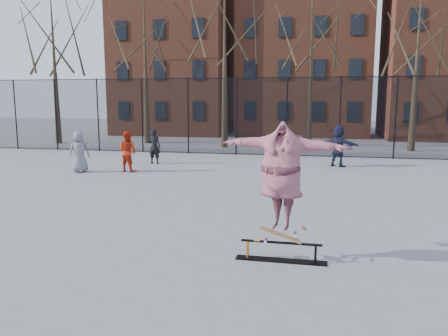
% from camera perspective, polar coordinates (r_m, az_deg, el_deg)
% --- Properties ---
extents(ground, '(100.00, 100.00, 0.00)m').
position_cam_1_polar(ground, '(10.16, -3.97, -7.63)').
color(ground, slate).
extents(skate_rail, '(1.65, 0.25, 0.36)m').
position_cam_1_polar(skate_rail, '(8.12, 7.45, -10.98)').
color(skate_rail, black).
rests_on(skate_rail, ground).
extents(skateboard, '(0.85, 0.20, 0.10)m').
position_cam_1_polar(skateboard, '(8.04, 7.37, -9.15)').
color(skateboard, olive).
rests_on(skateboard, skate_rail).
extents(skater, '(2.44, 1.11, 1.92)m').
position_cam_1_polar(skater, '(7.78, 7.52, -2.08)').
color(skater, '#533D99').
rests_on(skater, skateboard).
extents(bystander_grey, '(0.96, 0.91, 1.66)m').
position_cam_1_polar(bystander_grey, '(18.31, -18.38, 2.05)').
color(bystander_grey, slate).
rests_on(bystander_grey, ground).
extents(bystander_black, '(0.58, 0.38, 1.57)m').
position_cam_1_polar(bystander_black, '(19.92, -9.09, 2.82)').
color(bystander_black, black).
rests_on(bystander_black, ground).
extents(bystander_red, '(0.92, 0.80, 1.63)m').
position_cam_1_polar(bystander_red, '(17.95, -12.48, 2.14)').
color(bystander_red, red).
rests_on(bystander_red, ground).
extents(bystander_navy, '(1.70, 1.33, 1.80)m').
position_cam_1_polar(bystander_navy, '(19.44, 14.70, 2.82)').
color(bystander_navy, '#1B1E36').
rests_on(bystander_navy, ground).
extents(fence, '(34.03, 0.07, 4.00)m').
position_cam_1_polar(fence, '(22.53, 5.10, 6.84)').
color(fence, black).
rests_on(fence, ground).
extents(tree_row, '(33.66, 7.46, 10.67)m').
position_cam_1_polar(tree_row, '(27.03, 5.87, 18.47)').
color(tree_row, black).
rests_on(tree_row, ground).
extents(rowhouses, '(29.00, 7.00, 13.00)m').
position_cam_1_polar(rowhouses, '(35.55, 9.03, 14.04)').
color(rowhouses, brown).
rests_on(rowhouses, ground).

